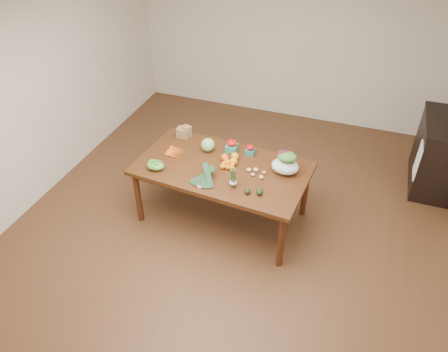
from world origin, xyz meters
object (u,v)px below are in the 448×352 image
(cabinet, at_px, (438,154))
(mandarin_cluster, at_px, (228,164))
(asparagus_bundle, at_px, (233,178))
(salad_bag, at_px, (285,164))
(kale_bunch, at_px, (204,177))
(cabbage, at_px, (208,145))
(dining_table, at_px, (222,193))
(paper_bag, at_px, (184,132))

(cabinet, distance_m, mandarin_cluster, 2.82)
(asparagus_bundle, relative_size, salad_bag, 0.82)
(cabinet, relative_size, kale_bunch, 2.55)
(kale_bunch, distance_m, asparagus_bundle, 0.33)
(kale_bunch, relative_size, asparagus_bundle, 1.60)
(cabinet, relative_size, salad_bag, 3.34)
(cabbage, xyz_separation_m, mandarin_cluster, (0.34, -0.24, -0.03))
(cabinet, relative_size, cabbage, 6.39)
(kale_bunch, xyz_separation_m, salad_bag, (0.77, 0.47, 0.04))
(dining_table, bearing_deg, salad_bag, 15.16)
(cabinet, height_order, salad_bag, salad_bag)
(cabinet, distance_m, salad_bag, 2.27)
(salad_bag, bearing_deg, paper_bag, 167.04)
(paper_bag, xyz_separation_m, cabbage, (0.40, -0.19, 0.01))
(salad_bag, bearing_deg, asparagus_bundle, -136.01)
(cabinet, bearing_deg, dining_table, -146.48)
(paper_bag, relative_size, salad_bag, 0.68)
(kale_bunch, height_order, asparagus_bundle, asparagus_bundle)
(mandarin_cluster, xyz_separation_m, salad_bag, (0.62, 0.12, 0.07))
(paper_bag, relative_size, mandarin_cluster, 1.15)
(dining_table, xyz_separation_m, kale_bunch, (-0.09, -0.34, 0.45))
(cabinet, height_order, asparagus_bundle, asparagus_bundle)
(cabinet, xyz_separation_m, mandarin_cluster, (-2.32, -1.56, 0.33))
(mandarin_cluster, bearing_deg, asparagus_bundle, -62.23)
(cabinet, xyz_separation_m, cabbage, (-2.65, -1.33, 0.36))
(paper_bag, height_order, mandarin_cluster, paper_bag)
(dining_table, bearing_deg, cabbage, 141.61)
(cabinet, bearing_deg, paper_bag, -159.56)
(dining_table, bearing_deg, kale_bunch, -99.96)
(dining_table, distance_m, paper_bag, 0.92)
(dining_table, xyz_separation_m, asparagus_bundle, (0.23, -0.31, 0.50))
(cabinet, height_order, cabbage, cabinet)
(paper_bag, bearing_deg, mandarin_cluster, -30.17)
(paper_bag, bearing_deg, asparagus_bundle, -39.63)
(mandarin_cluster, bearing_deg, kale_bunch, -113.34)
(asparagus_bundle, height_order, salad_bag, asparagus_bundle)
(paper_bag, xyz_separation_m, mandarin_cluster, (0.73, -0.43, -0.02))
(cabbage, bearing_deg, mandarin_cluster, -35.29)
(cabbage, bearing_deg, asparagus_bundle, -47.90)
(mandarin_cluster, height_order, asparagus_bundle, asparagus_bundle)
(cabinet, xyz_separation_m, kale_bunch, (-2.47, -1.92, 0.36))
(dining_table, bearing_deg, mandarin_cluster, 16.72)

